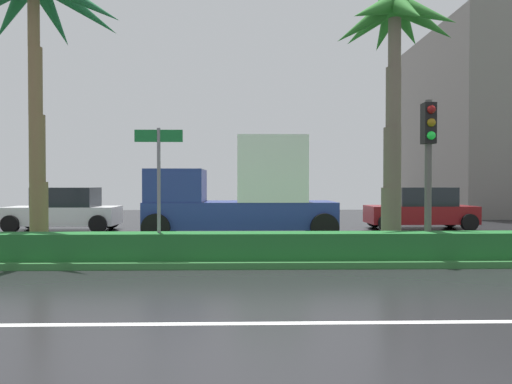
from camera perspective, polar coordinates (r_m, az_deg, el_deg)
name	(u,v)px	position (r m, az deg, el deg)	size (l,w,h in m)	color
ground_plane	(230,252)	(13.53, -3.13, -7.18)	(90.00, 42.00, 0.10)	black
near_lane_divider_stripe	(214,324)	(6.67, -4.99, -15.29)	(81.00, 0.14, 0.01)	white
median_strip	(229,253)	(12.52, -3.27, -7.26)	(85.50, 4.00, 0.15)	#2D6B33
median_hedge	(227,246)	(11.09, -3.51, -6.38)	(76.50, 0.70, 0.60)	#1E6028
palm_tree_mid_left	(35,14)	(14.60, -24.78, 18.64)	(4.76, 4.78, 7.62)	brown
palm_tree_centre_left	(394,43)	(14.06, 16.04, 16.65)	(3.43, 3.49, 7.02)	#66594B
traffic_signal_median_right	(429,149)	(12.03, 19.80, 4.84)	(0.28, 0.43, 3.69)	#4C4C47
street_name_sign	(159,175)	(11.25, -11.46, 2.02)	(1.10, 0.08, 3.00)	slate
car_in_traffic_second	(64,210)	(20.60, -21.79, -1.99)	(4.30, 2.02, 1.72)	white
box_truck_lead	(243,193)	(16.54, -1.56, -0.14)	(6.40, 2.64, 3.46)	navy
car_in_traffic_third	(421,209)	(20.99, 18.99, -1.92)	(4.30, 2.02, 1.72)	maroon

